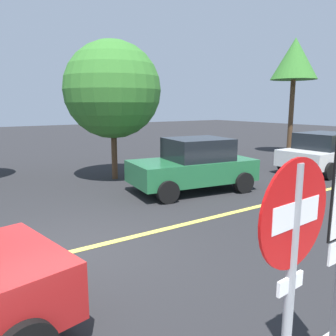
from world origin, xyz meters
TOP-DOWN VIEW (x-y plane):
  - ground_plane at (0.00, 0.00)m, footprint 80.00×80.00m
  - lane_marking_centre at (3.00, 0.00)m, footprint 28.00×0.16m
  - stop_sign at (0.18, -4.53)m, footprint 0.76×0.07m
  - car_green_mid_road at (4.79, 2.33)m, footprint 4.03×2.48m
  - car_white_far_lane at (11.16, 1.78)m, footprint 4.28×2.18m
  - tree_left_verge at (14.33, 5.87)m, footprint 2.42×2.42m
  - tree_centre_verge at (3.49, 5.32)m, footprint 3.39×3.39m

SIDE VIEW (x-z plane):
  - ground_plane at x=0.00m, z-range 0.00..0.00m
  - lane_marking_centre at x=3.00m, z-range 0.00..0.01m
  - car_white_far_lane at x=11.16m, z-range 0.01..1.58m
  - car_green_mid_road at x=4.79m, z-range 0.00..1.65m
  - stop_sign at x=0.18m, z-range 0.43..2.77m
  - tree_centre_verge at x=3.49m, z-range 0.74..5.61m
  - tree_left_verge at x=14.33m, z-range 1.93..8.08m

